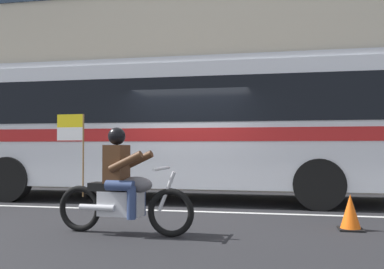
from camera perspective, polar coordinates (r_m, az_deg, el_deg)
ground_plane at (r=9.09m, az=-0.41°, el=-9.71°), size 60.00×60.00×0.00m
sidewalk_curb at (r=14.08m, az=3.72°, el=-6.49°), size 28.00×3.80×0.15m
lane_center_stripe at (r=8.51m, az=-1.22°, el=-10.25°), size 26.60×0.14×0.01m
office_building_facade at (r=16.89m, az=4.69°, el=13.62°), size 28.00×0.89×11.40m
transit_bus at (r=10.30m, az=-2.32°, el=1.75°), size 11.81×2.66×3.22m
motorcycle_with_rider at (r=6.35m, az=-9.36°, el=-7.17°), size 2.19×0.64×1.78m
traffic_cone at (r=7.04m, az=20.52°, el=-9.89°), size 0.36×0.36×0.55m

